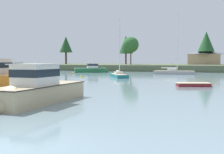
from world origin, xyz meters
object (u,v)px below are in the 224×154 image
Objects in this scene: cruiser_sand at (33,96)px; sailboat_teal at (119,76)px; mooring_buoy_orange at (73,73)px; cruiser_skyblue at (13,70)px; sailboat_grey at (174,73)px; mooring_buoy_yellow at (82,77)px; cruiser_green at (94,70)px; dinghy_maroon at (193,85)px.

cruiser_sand is 32.14m from sailboat_teal.
mooring_buoy_orange is at bearing 145.41° from sailboat_teal.
cruiser_skyblue is at bearing 162.27° from sailboat_teal.
cruiser_sand is at bearing -48.67° from cruiser_skyblue.
sailboat_teal is 21.88× the size of mooring_buoy_orange.
mooring_buoy_orange is at bearing -165.17° from sailboat_grey.
cruiser_sand is 46.17m from mooring_buoy_orange.
mooring_buoy_yellow is at bearing -127.99° from sailboat_grey.
mooring_buoy_yellow is 0.99× the size of mooring_buoy_orange.
sailboat_teal is 6.74m from mooring_buoy_yellow.
cruiser_green is at bearing 125.10° from sailboat_teal.
sailboat_grey is 1.51× the size of cruiser_green.
mooring_buoy_orange is (-22.07, -5.84, -0.20)m from sailboat_grey.
cruiser_sand reaches higher than mooring_buoy_orange.
sailboat_teal is at bearing -115.14° from sailboat_grey.
sailboat_teal reaches higher than cruiser_green.
sailboat_teal reaches higher than cruiser_sand.
cruiser_green is 23.51m from sailboat_teal.
dinghy_maroon is 30.60m from sailboat_grey.
sailboat_teal is (-13.89, 14.00, 0.07)m from dinghy_maroon.
cruiser_sand is 0.68× the size of sailboat_grey.
sailboat_teal reaches higher than cruiser_skyblue.
dinghy_maroon reaches higher than mooring_buoy_yellow.
cruiser_sand is at bearing -116.75° from dinghy_maroon.
mooring_buoy_orange is at bearing 115.04° from cruiser_sand.
dinghy_maroon is 0.50× the size of cruiser_skyblue.
cruiser_skyblue is 39.86m from sailboat_grey.
cruiser_green is 19.28× the size of mooring_buoy_yellow.
dinghy_maroon is 0.30× the size of sailboat_grey.
mooring_buoy_orange is at bearing -0.51° from cruiser_skyblue.
sailboat_grey is 29.08× the size of mooring_buoy_yellow.
sailboat_teal is (13.52, -19.23, -0.33)m from cruiser_green.
sailboat_grey is 28.74× the size of mooring_buoy_orange.
cruiser_green is (18.46, 9.01, -0.12)m from cruiser_skyblue.
cruiser_skyblue is 33.58m from sailboat_teal.
cruiser_skyblue is at bearing 179.49° from mooring_buoy_orange.
sailboat_grey reaches higher than sailboat_teal.
cruiser_skyblue is at bearing 152.16° from dinghy_maroon.
sailboat_teal is (-7.47, -15.91, -0.06)m from sailboat_grey.
mooring_buoy_orange is (-8.14, 11.99, 0.00)m from mooring_buoy_yellow.
cruiser_sand is at bearing -69.08° from mooring_buoy_yellow.
mooring_buoy_orange is (-28.49, 24.07, -0.07)m from dinghy_maroon.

